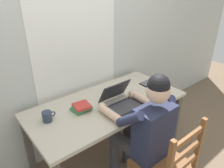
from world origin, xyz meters
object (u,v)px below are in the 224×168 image
(coffee_mug_dark, at_px, (47,116))
(wooden_chair, at_px, (167,166))
(desk, at_px, (108,110))
(seated_person, at_px, (144,128))
(coffee_mug_white, at_px, (155,84))
(book_stack_main, at_px, (82,107))
(laptop, at_px, (121,101))
(computer_mouse, at_px, (145,99))

(coffee_mug_dark, bearing_deg, wooden_chair, -51.85)
(desk, relative_size, seated_person, 1.28)
(coffee_mug_white, height_order, book_stack_main, coffee_mug_white)
(coffee_mug_white, bearing_deg, coffee_mug_dark, 171.43)
(seated_person, height_order, wooden_chair, seated_person)
(seated_person, xyz_separation_m, laptop, (0.02, 0.33, 0.12))
(laptop, xyz_separation_m, coffee_mug_white, (0.53, 0.03, 0.00))
(seated_person, distance_m, wooden_chair, 0.36)
(coffee_mug_dark, relative_size, book_stack_main, 0.67)
(book_stack_main, bearing_deg, wooden_chair, -67.03)
(seated_person, bearing_deg, wooden_chair, -90.00)
(coffee_mug_dark, bearing_deg, laptop, -17.34)
(coffee_mug_dark, bearing_deg, computer_mouse, -17.87)
(book_stack_main, bearing_deg, desk, -8.73)
(desk, bearing_deg, computer_mouse, -32.77)
(seated_person, bearing_deg, coffee_mug_dark, 140.02)
(seated_person, distance_m, laptop, 0.35)
(desk, distance_m, coffee_mug_white, 0.62)
(coffee_mug_dark, xyz_separation_m, book_stack_main, (0.32, -0.04, -0.01))
(coffee_mug_white, bearing_deg, laptop, -176.93)
(laptop, height_order, coffee_mug_white, laptop)
(wooden_chair, bearing_deg, coffee_mug_white, 49.59)
(computer_mouse, relative_size, coffee_mug_white, 0.80)
(coffee_mug_dark, bearing_deg, desk, -8.38)
(wooden_chair, xyz_separation_m, coffee_mug_white, (0.55, 0.64, 0.35))
(coffee_mug_white, relative_size, book_stack_main, 0.69)
(laptop, relative_size, book_stack_main, 1.87)
(laptop, distance_m, computer_mouse, 0.26)
(desk, distance_m, wooden_chair, 0.76)
(desk, xyz_separation_m, laptop, (0.07, -0.12, 0.14))
(computer_mouse, bearing_deg, coffee_mug_dark, 162.13)
(seated_person, bearing_deg, coffee_mug_white, 33.49)
(seated_person, height_order, coffee_mug_white, seated_person)
(book_stack_main, bearing_deg, coffee_mug_dark, 171.92)
(desk, bearing_deg, wooden_chair, -85.79)
(desk, xyz_separation_m, seated_person, (0.05, -0.45, 0.02))
(computer_mouse, relative_size, book_stack_main, 0.55)
(wooden_chair, bearing_deg, desk, 94.21)
(desk, relative_size, coffee_mug_dark, 13.06)
(book_stack_main, bearing_deg, seated_person, -56.44)
(desk, xyz_separation_m, book_stack_main, (-0.27, 0.04, 0.12))
(desk, xyz_separation_m, wooden_chair, (0.05, -0.73, -0.20))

